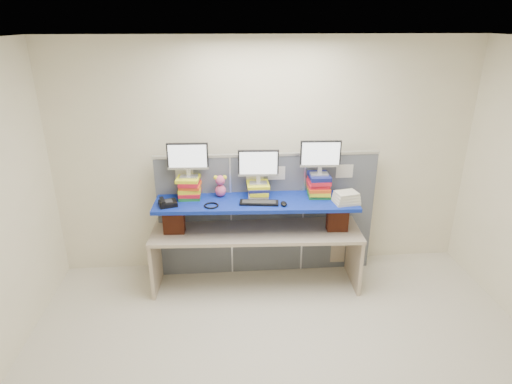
{
  "coord_description": "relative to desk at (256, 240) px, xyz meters",
  "views": [
    {
      "loc": [
        -0.52,
        -2.86,
        2.94
      ],
      "look_at": [
        -0.16,
        1.5,
        1.18
      ],
      "focal_mm": 30.0,
      "sensor_mm": 36.0,
      "label": 1
    }
  ],
  "objects": [
    {
      "name": "binder_stack",
      "position": [
        0.98,
        -0.15,
        0.56
      ],
      "size": [
        0.29,
        0.25,
        0.13
      ],
      "rotation": [
        0.0,
        0.0,
        0.15
      ],
      "color": "beige",
      "rests_on": "blue_board"
    },
    {
      "name": "book_stack_left",
      "position": [
        -0.73,
        0.16,
        0.62
      ],
      "size": [
        0.28,
        0.31,
        0.24
      ],
      "color": "#1C6B29",
      "rests_on": "blue_board"
    },
    {
      "name": "cubicle_partition",
      "position": [
        0.16,
        0.28,
        0.2
      ],
      "size": [
        2.6,
        0.06,
        1.53
      ],
      "color": "#4F535D",
      "rests_on": "ground"
    },
    {
      "name": "keyboard",
      "position": [
        0.03,
        -0.1,
        0.51
      ],
      "size": [
        0.44,
        0.19,
        0.03
      ],
      "rotation": [
        0.0,
        0.0,
        -0.13
      ],
      "color": "black",
      "rests_on": "blue_board"
    },
    {
      "name": "plush_toy",
      "position": [
        -0.39,
        0.15,
        0.63
      ],
      "size": [
        0.15,
        0.11,
        0.25
      ],
      "rotation": [
        0.0,
        0.0,
        -0.36
      ],
      "color": "#D4507E",
      "rests_on": "blue_board"
    },
    {
      "name": "brick_pier_left",
      "position": [
        -0.92,
        -0.0,
        0.3
      ],
      "size": [
        0.24,
        0.14,
        0.32
      ],
      "primitive_type": "cube",
      "rotation": [
        0.0,
        0.0,
        -0.05
      ],
      "color": "maroon",
      "rests_on": "desk"
    },
    {
      "name": "monitor_right",
      "position": [
        0.72,
        0.08,
        0.98
      ],
      "size": [
        0.45,
        0.14,
        0.39
      ],
      "rotation": [
        0.0,
        0.0,
        -0.05
      ],
      "color": "#ACACB1",
      "rests_on": "book_stack_right"
    },
    {
      "name": "mouse",
      "position": [
        0.29,
        -0.16,
        0.52
      ],
      "size": [
        0.1,
        0.13,
        0.04
      ],
      "primitive_type": "ellipsoid",
      "rotation": [
        0.0,
        0.0,
        -0.26
      ],
      "color": "black",
      "rests_on": "blue_board"
    },
    {
      "name": "monitor_center",
      "position": [
        0.04,
        0.12,
        0.88
      ],
      "size": [
        0.45,
        0.14,
        0.39
      ],
      "rotation": [
        0.0,
        0.0,
        -0.05
      ],
      "color": "#ACACB1",
      "rests_on": "book_stack_center"
    },
    {
      "name": "brick_pier_right",
      "position": [
        0.91,
        -0.1,
        0.3
      ],
      "size": [
        0.24,
        0.14,
        0.32
      ],
      "primitive_type": "cube",
      "rotation": [
        0.0,
        0.0,
        -0.05
      ],
      "color": "maroon",
      "rests_on": "desk"
    },
    {
      "name": "desk_phone",
      "position": [
        -0.97,
        -0.06,
        0.53
      ],
      "size": [
        0.23,
        0.21,
        0.08
      ],
      "rotation": [
        0.0,
        0.0,
        0.27
      ],
      "color": "black",
      "rests_on": "blue_board"
    },
    {
      "name": "monitor_left",
      "position": [
        -0.74,
        0.15,
        0.96
      ],
      "size": [
        0.45,
        0.14,
        0.39
      ],
      "rotation": [
        0.0,
        0.0,
        -0.05
      ],
      "color": "#ACACB1",
      "rests_on": "book_stack_left"
    },
    {
      "name": "room",
      "position": [
        0.16,
        -1.5,
        0.83
      ],
      "size": [
        5.0,
        4.0,
        2.8
      ],
      "color": "#F3E9C8",
      "rests_on": "ground"
    },
    {
      "name": "book_stack_center",
      "position": [
        0.04,
        0.12,
        0.58
      ],
      "size": [
        0.25,
        0.3,
        0.15
      ],
      "color": "white",
      "rests_on": "blue_board"
    },
    {
      "name": "headset",
      "position": [
        -0.49,
        -0.12,
        0.51
      ],
      "size": [
        0.2,
        0.2,
        0.02
      ],
      "primitive_type": "torus",
      "rotation": [
        0.0,
        0.0,
        -0.25
      ],
      "color": "black",
      "rests_on": "blue_board"
    },
    {
      "name": "desk",
      "position": [
        0.0,
        0.0,
        0.0
      ],
      "size": [
        2.4,
        0.81,
        0.72
      ],
      "rotation": [
        0.0,
        0.0,
        -0.05
      ],
      "color": "#B8A48C",
      "rests_on": "ground"
    },
    {
      "name": "book_stack_right",
      "position": [
        0.72,
        0.09,
        0.63
      ],
      "size": [
        0.27,
        0.31,
        0.25
      ],
      "color": "#1C6B29",
      "rests_on": "blue_board"
    },
    {
      "name": "blue_board",
      "position": [
        0.0,
        0.0,
        0.48
      ],
      "size": [
        2.27,
        0.67,
        0.04
      ],
      "primitive_type": "cube",
      "rotation": [
        0.0,
        0.0,
        -0.05
      ],
      "color": "navy",
      "rests_on": "brick_pier_left"
    }
  ]
}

